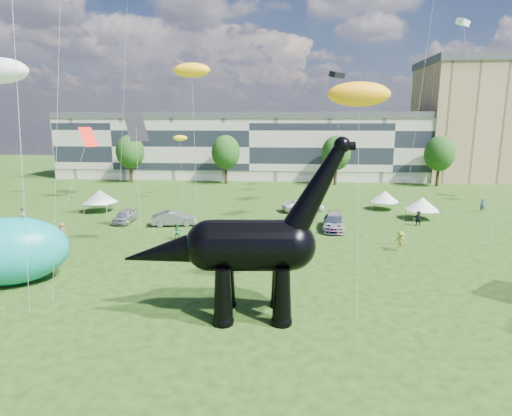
{
  "coord_description": "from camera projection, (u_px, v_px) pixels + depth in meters",
  "views": [
    {
      "loc": [
        -0.15,
        -24.87,
        11.97
      ],
      "look_at": [
        -2.81,
        8.0,
        5.0
      ],
      "focal_mm": 30.0,
      "sensor_mm": 36.0,
      "label": 1
    }
  ],
  "objects": [
    {
      "name": "visitors",
      "position": [
        278.0,
        230.0,
        43.24
      ],
      "size": [
        57.19,
        23.8,
        1.89
      ],
      "color": "olive",
      "rests_on": "ground"
    },
    {
      "name": "car_white",
      "position": [
        303.0,
        206.0,
        55.59
      ],
      "size": [
        5.96,
        3.9,
        1.52
      ],
      "primitive_type": "imported",
      "rotation": [
        0.0,
        0.0,
        1.84
      ],
      "color": "silver",
      "rests_on": "ground"
    },
    {
      "name": "ground",
      "position": [
        290.0,
        313.0,
        26.72
      ],
      "size": [
        220.0,
        220.0,
        0.0
      ],
      "primitive_type": "plane",
      "color": "#16330C",
      "rests_on": "ground"
    },
    {
      "name": "dinosaur_sculpture",
      "position": [
        243.0,
        248.0,
        25.66
      ],
      "size": [
        13.92,
        4.05,
        11.36
      ],
      "rotation": [
        0.0,
        0.0,
        0.07
      ],
      "color": "black",
      "rests_on": "ground"
    },
    {
      "name": "gazebo_left",
      "position": [
        100.0,
        196.0,
        55.17
      ],
      "size": [
        4.29,
        4.29,
        2.89
      ],
      "rotation": [
        0.0,
        0.0,
        -0.03
      ],
      "color": "silver",
      "rests_on": "ground"
    },
    {
      "name": "tree_far_right",
      "position": [
        440.0,
        151.0,
        75.05
      ],
      "size": [
        5.2,
        5.2,
        9.44
      ],
      "color": "#382314",
      "rests_on": "ground"
    },
    {
      "name": "car_grey",
      "position": [
        174.0,
        218.0,
        48.33
      ],
      "size": [
        5.19,
        2.71,
        1.63
      ],
      "primitive_type": "imported",
      "rotation": [
        0.0,
        0.0,
        1.78
      ],
      "color": "slate",
      "rests_on": "ground"
    },
    {
      "name": "car_dark",
      "position": [
        334.0,
        222.0,
        46.51
      ],
      "size": [
        2.75,
        5.77,
        1.62
      ],
      "primitive_type": "imported",
      "rotation": [
        0.0,
        0.0,
        -0.09
      ],
      "color": "#595960",
      "rests_on": "ground"
    },
    {
      "name": "tree_far_left",
      "position": [
        130.0,
        149.0,
        79.46
      ],
      "size": [
        5.2,
        5.2,
        9.44
      ],
      "color": "#382314",
      "rests_on": "ground"
    },
    {
      "name": "apartment_block",
      "position": [
        494.0,
        123.0,
        84.68
      ],
      "size": [
        28.0,
        18.0,
        22.0
      ],
      "primitive_type": "cube",
      "color": "tan",
      "rests_on": "ground"
    },
    {
      "name": "tree_mid_right",
      "position": [
        336.0,
        150.0,
        76.47
      ],
      "size": [
        5.2,
        5.2,
        9.44
      ],
      "color": "#382314",
      "rests_on": "ground"
    },
    {
      "name": "terrace_row",
      "position": [
        252.0,
        148.0,
        86.57
      ],
      "size": [
        78.0,
        11.0,
        12.0
      ],
      "primitive_type": "cube",
      "color": "beige",
      "rests_on": "ground"
    },
    {
      "name": "inflatable_teal",
      "position": [
        11.0,
        251.0,
        31.07
      ],
      "size": [
        9.27,
        7.81,
        4.96
      ],
      "primitive_type": "ellipsoid",
      "rotation": [
        0.0,
        0.0,
        0.43
      ],
      "color": "#0C9290",
      "rests_on": "ground"
    },
    {
      "name": "car_silver",
      "position": [
        126.0,
        216.0,
        49.8
      ],
      "size": [
        1.88,
        4.62,
        1.57
      ],
      "primitive_type": "imported",
      "rotation": [
        0.0,
        0.0,
        -0.01
      ],
      "color": "silver",
      "rests_on": "ground"
    },
    {
      "name": "gazebo_near",
      "position": [
        385.0,
        196.0,
        56.56
      ],
      "size": [
        4.65,
        4.65,
        2.53
      ],
      "rotation": [
        0.0,
        0.0,
        -0.35
      ],
      "color": "silver",
      "rests_on": "ground"
    },
    {
      "name": "gazebo_far",
      "position": [
        422.0,
        204.0,
        51.15
      ],
      "size": [
        4.16,
        4.16,
        2.66
      ],
      "rotation": [
        0.0,
        0.0,
        0.1
      ],
      "color": "white",
      "rests_on": "ground"
    },
    {
      "name": "tree_mid_left",
      "position": [
        226.0,
        150.0,
        78.04
      ],
      "size": [
        5.2,
        5.2,
        9.44
      ],
      "color": "#382314",
      "rests_on": "ground"
    }
  ]
}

